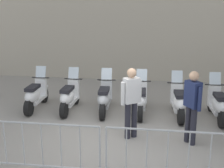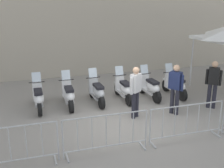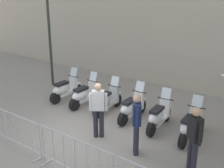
{
  "view_description": "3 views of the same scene",
  "coord_description": "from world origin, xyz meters",
  "px_view_note": "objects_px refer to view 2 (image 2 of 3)",
  "views": [
    {
      "loc": [
        0.01,
        -6.67,
        3.24
      ],
      "look_at": [
        -0.07,
        1.58,
        0.98
      ],
      "focal_mm": 49.16,
      "sensor_mm": 36.0,
      "label": 1
    },
    {
      "loc": [
        -3.92,
        -7.48,
        3.93
      ],
      "look_at": [
        0.17,
        1.57,
        0.81
      ],
      "focal_mm": 45.71,
      "sensor_mm": 36.0,
      "label": 2
    },
    {
      "loc": [
        4.43,
        -6.28,
        4.27
      ],
      "look_at": [
        -0.1,
        1.97,
        1.11
      ],
      "focal_mm": 44.88,
      "sensor_mm": 36.0,
      "label": 3
    }
  ],
  "objects_px": {
    "barrier_segment_1": "(106,134)",
    "motorcycle_5": "(175,85)",
    "motorcycle_0": "(38,98)",
    "barrier_segment_2": "(187,123)",
    "motorcycle_2": "(97,92)",
    "barrier_segment_0": "(10,148)",
    "motorcycle_3": "(124,89)",
    "motorcycle_1": "(69,95)",
    "officer_by_barriers": "(213,82)",
    "motorcycle_4": "(150,87)",
    "officer_mid_plaza": "(176,87)",
    "officer_near_row_end": "(136,89)"
  },
  "relations": [
    {
      "from": "officer_mid_plaza",
      "to": "motorcycle_5",
      "type": "bearing_deg",
      "value": 52.76
    },
    {
      "from": "motorcycle_1",
      "to": "officer_by_barriers",
      "type": "distance_m",
      "value": 5.18
    },
    {
      "from": "motorcycle_4",
      "to": "barrier_segment_0",
      "type": "distance_m",
      "value": 6.12
    },
    {
      "from": "motorcycle_1",
      "to": "barrier_segment_2",
      "type": "bearing_deg",
      "value": -58.57
    },
    {
      "from": "motorcycle_3",
      "to": "officer_by_barriers",
      "type": "xyz_separation_m",
      "value": [
        2.54,
        -1.96,
        0.53
      ]
    },
    {
      "from": "motorcycle_3",
      "to": "motorcycle_5",
      "type": "bearing_deg",
      "value": -11.06
    },
    {
      "from": "barrier_segment_1",
      "to": "officer_near_row_end",
      "type": "relative_size",
      "value": 1.29
    },
    {
      "from": "motorcycle_3",
      "to": "officer_mid_plaza",
      "type": "relative_size",
      "value": 1.0
    },
    {
      "from": "motorcycle_0",
      "to": "motorcycle_1",
      "type": "xyz_separation_m",
      "value": [
        1.05,
        -0.16,
        0.0
      ]
    },
    {
      "from": "motorcycle_0",
      "to": "barrier_segment_2",
      "type": "height_order",
      "value": "motorcycle_0"
    },
    {
      "from": "officer_mid_plaza",
      "to": "officer_by_barriers",
      "type": "bearing_deg",
      "value": -3.93
    },
    {
      "from": "barrier_segment_2",
      "to": "officer_near_row_end",
      "type": "height_order",
      "value": "officer_near_row_end"
    },
    {
      "from": "motorcycle_5",
      "to": "barrier_segment_0",
      "type": "bearing_deg",
      "value": -158.88
    },
    {
      "from": "motorcycle_2",
      "to": "motorcycle_4",
      "type": "relative_size",
      "value": 1.0
    },
    {
      "from": "barrier_segment_1",
      "to": "officer_mid_plaza",
      "type": "relative_size",
      "value": 1.29
    },
    {
      "from": "barrier_segment_1",
      "to": "barrier_segment_2",
      "type": "height_order",
      "value": "same"
    },
    {
      "from": "motorcycle_1",
      "to": "motorcycle_5",
      "type": "relative_size",
      "value": 1.0
    },
    {
      "from": "officer_near_row_end",
      "to": "officer_by_barriers",
      "type": "xyz_separation_m",
      "value": [
        2.91,
        -0.4,
        0.0
      ]
    },
    {
      "from": "motorcycle_1",
      "to": "barrier_segment_0",
      "type": "height_order",
      "value": "motorcycle_1"
    },
    {
      "from": "motorcycle_2",
      "to": "barrier_segment_0",
      "type": "height_order",
      "value": "motorcycle_2"
    },
    {
      "from": "barrier_segment_1",
      "to": "motorcycle_5",
      "type": "bearing_deg",
      "value": 33.71
    },
    {
      "from": "barrier_segment_0",
      "to": "motorcycle_5",
      "type": "bearing_deg",
      "value": 21.12
    },
    {
      "from": "motorcycle_0",
      "to": "barrier_segment_1",
      "type": "xyz_separation_m",
      "value": [
        1.05,
        -3.63,
        0.07
      ]
    },
    {
      "from": "motorcycle_5",
      "to": "motorcycle_1",
      "type": "bearing_deg",
      "value": 171.2
    },
    {
      "from": "motorcycle_1",
      "to": "officer_mid_plaza",
      "type": "distance_m",
      "value": 3.79
    },
    {
      "from": "motorcycle_1",
      "to": "barrier_segment_0",
      "type": "distance_m",
      "value": 3.93
    },
    {
      "from": "motorcycle_4",
      "to": "barrier_segment_2",
      "type": "xyz_separation_m",
      "value": [
        -0.87,
        -3.32,
        0.07
      ]
    },
    {
      "from": "barrier_segment_0",
      "to": "motorcycle_4",
      "type": "bearing_deg",
      "value": 26.42
    },
    {
      "from": "officer_mid_plaza",
      "to": "officer_by_barriers",
      "type": "distance_m",
      "value": 1.54
    },
    {
      "from": "motorcycle_3",
      "to": "motorcycle_4",
      "type": "distance_m",
      "value": 1.07
    },
    {
      "from": "motorcycle_0",
      "to": "motorcycle_3",
      "type": "relative_size",
      "value": 1.0
    },
    {
      "from": "motorcycle_1",
      "to": "barrier_segment_1",
      "type": "bearing_deg",
      "value": -90.09
    },
    {
      "from": "motorcycle_4",
      "to": "officer_mid_plaza",
      "type": "height_order",
      "value": "officer_mid_plaza"
    },
    {
      "from": "motorcycle_5",
      "to": "barrier_segment_2",
      "type": "height_order",
      "value": "motorcycle_5"
    },
    {
      "from": "barrier_segment_1",
      "to": "motorcycle_1",
      "type": "bearing_deg",
      "value": 89.91
    },
    {
      "from": "motorcycle_4",
      "to": "barrier_segment_2",
      "type": "height_order",
      "value": "motorcycle_4"
    },
    {
      "from": "barrier_segment_2",
      "to": "officer_by_barriers",
      "type": "relative_size",
      "value": 1.29
    },
    {
      "from": "officer_near_row_end",
      "to": "officer_mid_plaza",
      "type": "height_order",
      "value": "same"
    },
    {
      "from": "barrier_segment_1",
      "to": "barrier_segment_2",
      "type": "relative_size",
      "value": 1.0
    },
    {
      "from": "motorcycle_1",
      "to": "officer_by_barriers",
      "type": "xyz_separation_m",
      "value": [
        4.66,
        -2.2,
        0.53
      ]
    },
    {
      "from": "barrier_segment_2",
      "to": "barrier_segment_0",
      "type": "bearing_deg",
      "value": 172.69
    },
    {
      "from": "motorcycle_2",
      "to": "barrier_segment_0",
      "type": "xyz_separation_m",
      "value": [
        -3.37,
        -3.05,
        0.07
      ]
    },
    {
      "from": "motorcycle_2",
      "to": "officer_near_row_end",
      "type": "relative_size",
      "value": 1.0
    },
    {
      "from": "motorcycle_4",
      "to": "barrier_segment_2",
      "type": "relative_size",
      "value": 0.78
    },
    {
      "from": "motorcycle_4",
      "to": "motorcycle_1",
      "type": "bearing_deg",
      "value": 171.93
    },
    {
      "from": "motorcycle_3",
      "to": "barrier_segment_1",
      "type": "relative_size",
      "value": 0.78
    },
    {
      "from": "motorcycle_4",
      "to": "officer_by_barriers",
      "type": "distance_m",
      "value": 2.36
    },
    {
      "from": "barrier_segment_0",
      "to": "barrier_segment_1",
      "type": "distance_m",
      "value": 2.33
    },
    {
      "from": "officer_by_barriers",
      "to": "barrier_segment_0",
      "type": "bearing_deg",
      "value": -172.05
    },
    {
      "from": "barrier_segment_2",
      "to": "officer_by_barriers",
      "type": "distance_m",
      "value": 2.87
    }
  ]
}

